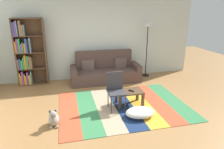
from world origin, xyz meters
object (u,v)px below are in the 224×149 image
Objects in this scene: dog at (54,119)px; folding_chair at (116,87)px; couch at (105,71)px; bookshelf at (27,53)px; coffee_table at (129,93)px; tv_remote at (131,91)px; standing_lamp at (148,31)px; pouf at (140,112)px.

dog is 1.57m from folding_chair.
bookshelf reaches higher than couch.
coffee_table is 4.43× the size of tv_remote.
bookshelf is 2.30× the size of folding_chair.
standing_lamp reaches higher than tv_remote.
standing_lamp reaches higher than couch.
folding_chair is at bearing -94.40° from couch.
couch is 2.51m from bookshelf.
pouf is 3.33m from standing_lamp.
pouf is (2.68, -2.78, -0.91)m from bookshelf.
tv_remote reaches higher than coffee_table.
dog is at bearing -163.39° from coffee_table.
bookshelf reaches higher than standing_lamp.
couch is 3.40× the size of pouf.
couch reaches higher than coffee_table.
couch is at bearing 58.29° from tv_remote.
tv_remote is at bearing -121.00° from standing_lamp.
folding_chair reaches higher than pouf.
bookshelf is 13.81× the size of tv_remote.
dog reaches higher than coffee_table.
standing_lamp is 2.74m from tv_remote.
folding_chair is (1.45, 0.47, 0.37)m from dog.
standing_lamp reaches higher than pouf.
bookshelf is (-2.40, 0.28, 0.68)m from couch.
couch is 1.09× the size of bookshelf.
tv_remote is at bearing -39.24° from bookshelf.
tv_remote reaches higher than pouf.
coffee_table is 2.77m from standing_lamp.
coffee_table is at bearing 94.91° from pouf.
tv_remote is at bearing -38.50° from coffee_table.
standing_lamp is at bearing 57.74° from coffee_table.
coffee_table is at bearing 39.15° from folding_chair.
standing_lamp reaches higher than coffee_table.
bookshelf is 3.96m from pouf.
bookshelf is 3.50m from tv_remote.
pouf is 4.43× the size of tv_remote.
dog is 0.21× the size of standing_lamp.
coffee_table is 0.74× the size of folding_chair.
couch is at bearing 113.64° from folding_chair.
pouf is 0.82m from folding_chair.
standing_lamp is (1.53, 0.21, 1.25)m from couch.
folding_chair is at bearing -44.53° from bookshelf.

